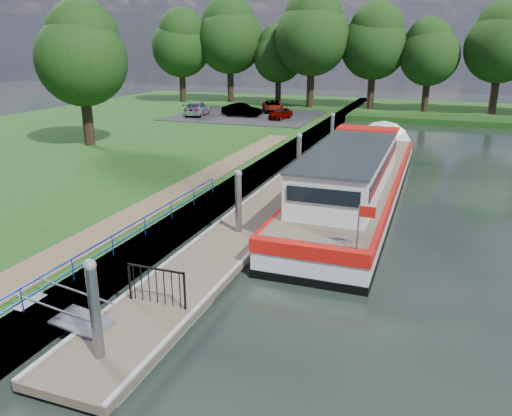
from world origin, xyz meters
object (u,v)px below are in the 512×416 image
(car_a, at_px, (281,113))
(car_b, at_px, (241,110))
(car_c, at_px, (197,109))
(car_d, at_px, (273,106))
(barge, at_px, (359,179))
(pontoon, at_px, (273,204))

(car_a, xyz_separation_m, car_b, (-4.18, 0.51, 0.10))
(car_b, distance_m, car_c, 4.49)
(car_a, distance_m, car_c, 8.60)
(car_a, bearing_deg, car_d, 127.99)
(car_c, bearing_deg, barge, 123.99)
(pontoon, height_order, car_c, car_c)
(barge, bearing_deg, car_a, 117.15)
(pontoon, distance_m, car_a, 24.67)
(car_b, relative_size, car_d, 0.90)
(car_c, distance_m, car_d, 8.03)
(barge, relative_size, car_d, 4.99)
(car_a, relative_size, car_b, 0.82)
(car_c, bearing_deg, car_a, 172.76)
(car_c, bearing_deg, pontoon, 114.56)
(car_b, xyz_separation_m, car_c, (-4.41, -0.81, 0.03))
(pontoon, distance_m, car_d, 29.85)
(car_c, bearing_deg, car_d, -150.67)
(pontoon, height_order, car_b, car_b)
(barge, height_order, car_c, barge)
(pontoon, bearing_deg, car_c, 123.84)
(barge, height_order, car_d, barge)
(pontoon, distance_m, car_c, 28.09)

